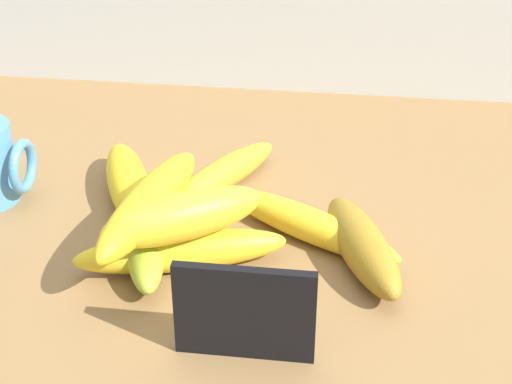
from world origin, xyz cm
name	(u,v)px	position (x,y,z in cm)	size (l,w,h in cm)	color
counter_top	(305,273)	(0.00, 0.00, 1.50)	(110.00, 76.00, 3.00)	olive
chalkboard_sign	(245,316)	(-3.82, -13.26, 6.86)	(11.00, 1.80, 8.40)	black
banana_0	(223,174)	(-9.74, 12.00, 4.65)	(16.57, 3.31, 3.31)	gold
banana_1	(181,251)	(-11.11, -2.63, 4.84)	(19.37, 3.69, 3.69)	gold
banana_2	(305,224)	(-0.39, 3.47, 4.67)	(19.85, 3.33, 3.33)	yellow
banana_3	(362,248)	(5.10, -0.31, 5.07)	(15.67, 4.15, 4.15)	olive
banana_4	(129,184)	(-18.83, 7.96, 5.08)	(16.50, 4.15, 4.15)	yellow
banana_5	(144,236)	(-15.03, -0.78, 4.88)	(17.12, 3.76, 3.76)	#A0BE32
banana_6	(183,216)	(-10.68, -3.01, 8.87)	(15.05, 4.37, 4.37)	yellow
banana_7	(149,204)	(-14.22, -1.13, 8.71)	(19.06, 3.89, 3.89)	yellow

